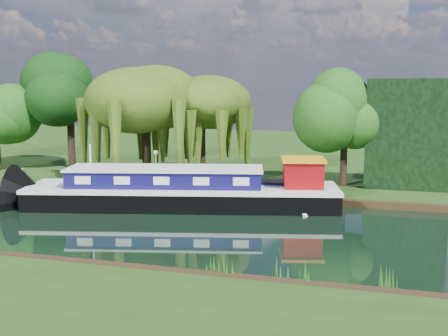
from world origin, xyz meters
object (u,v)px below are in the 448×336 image
(dutch_barge, at_px, (185,191))
(white_cruiser, at_px, (299,213))
(narrowboat, at_px, (245,194))
(red_dinghy, at_px, (33,191))

(dutch_barge, distance_m, white_cruiser, 7.62)
(white_cruiser, bearing_deg, dutch_barge, 71.89)
(dutch_barge, relative_size, narrowboat, 1.76)
(narrowboat, relative_size, red_dinghy, 4.00)
(narrowboat, height_order, white_cruiser, narrowboat)
(dutch_barge, height_order, narrowboat, dutch_barge)
(red_dinghy, bearing_deg, white_cruiser, -106.39)
(red_dinghy, height_order, white_cruiser, white_cruiser)
(white_cruiser, bearing_deg, red_dinghy, 65.02)
(dutch_barge, distance_m, narrowboat, 4.21)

